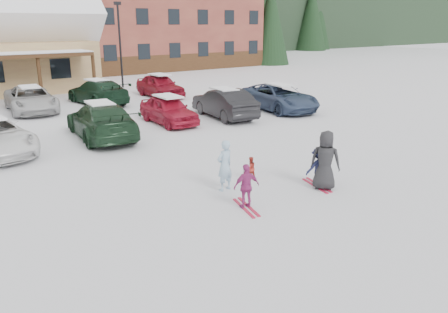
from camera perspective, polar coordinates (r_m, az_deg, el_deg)
ground at (r=12.72m, az=1.58°, el=-5.62°), size 160.00×160.00×0.00m
lamp_post at (r=35.74m, az=-13.45°, el=14.56°), size 0.50×0.25×6.45m
conifer_1 at (r=55.58m, az=6.13°, el=18.35°), size 4.84×4.84×11.22m
conifer_3 at (r=54.87m, az=-23.24°, el=15.96°), size 3.96×3.96×9.18m
conifer_4 at (r=68.95m, az=0.52°, el=18.41°), size 5.06×5.06×11.73m
adult_skier at (r=13.14m, az=0.10°, el=-1.18°), size 0.62×0.45×1.57m
toddler_red at (r=14.22m, az=3.47°, el=-1.52°), size 0.42×0.35×0.76m
child_navy at (r=13.85m, az=12.17°, el=-1.36°), size 0.89×0.65×1.23m
skis_child_navy at (r=14.05m, az=12.02°, el=-3.69°), size 0.55×1.40×0.03m
child_magenta at (r=11.93m, az=2.96°, el=-3.92°), size 0.80×0.50×1.27m
skis_child_magenta at (r=12.17m, az=2.91°, el=-6.65°), size 0.56×1.40×0.03m
bystander_dark at (r=13.55m, az=13.09°, el=-0.50°), size 0.99×1.07×1.83m
parked_car_3 at (r=20.02m, az=-15.74°, el=4.55°), size 2.81×5.64×1.57m
parked_car_4 at (r=22.33m, az=-7.28°, el=6.07°), size 1.80×4.18×1.40m
parked_car_5 at (r=23.57m, az=0.01°, el=6.97°), size 2.21×4.89×1.55m
parked_car_6 at (r=25.84m, az=7.17°, el=7.68°), size 3.08×5.66×1.51m
parked_car_10 at (r=27.44m, az=-23.91°, el=6.85°), size 2.84×5.43×1.46m
parked_car_11 at (r=28.76m, az=-16.18°, el=8.11°), size 2.70×5.45×1.52m
parked_car_12 at (r=30.69m, az=-8.36°, el=9.14°), size 1.82×4.53×1.54m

